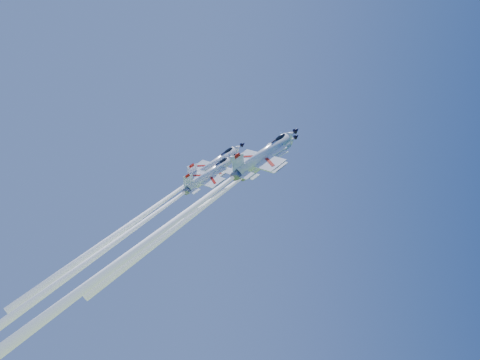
{
  "coord_description": "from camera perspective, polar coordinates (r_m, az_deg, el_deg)",
  "views": [
    {
      "loc": [
        -13.6,
        -100.67,
        83.68
      ],
      "look_at": [
        0.0,
        0.0,
        97.34
      ],
      "focal_mm": 40.0,
      "sensor_mm": 36.0,
      "label": 1
    }
  ],
  "objects": [
    {
      "name": "jet_right",
      "position": [
        87.08,
        -7.07,
        -4.42
      ],
      "size": [
        41.3,
        28.86,
        43.63
      ],
      "rotation": [
        0.67,
        0.31,
        -0.95
      ],
      "color": "white"
    },
    {
      "name": "jet_left",
      "position": [
        99.39,
        -9.86,
        -3.42
      ],
      "size": [
        34.44,
        23.52,
        36.08
      ],
      "rotation": [
        0.67,
        0.31,
        -0.95
      ],
      "color": "white"
    },
    {
      "name": "jet_lead",
      "position": [
        99.73,
        -3.17,
        -2.27
      ],
      "size": [
        34.55,
        23.3,
        35.66
      ],
      "rotation": [
        0.67,
        0.31,
        -0.95
      ],
      "color": "white"
    },
    {
      "name": "jet_slot",
      "position": [
        93.38,
        -11.66,
        -5.41
      ],
      "size": [
        34.93,
        24.94,
        37.16
      ],
      "rotation": [
        0.67,
        0.31,
        -0.95
      ],
      "color": "white"
    }
  ]
}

